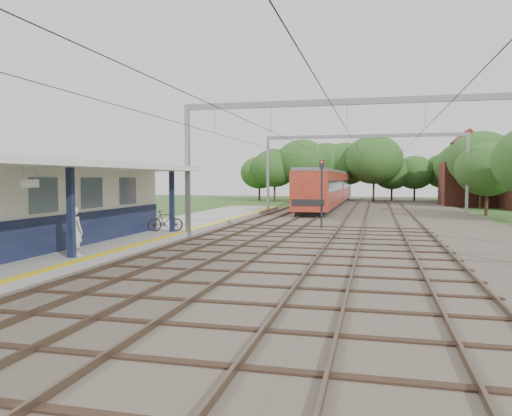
% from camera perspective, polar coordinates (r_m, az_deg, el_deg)
% --- Properties ---
extents(ground, '(160.00, 160.00, 0.00)m').
position_cam_1_polar(ground, '(11.09, -11.92, -13.23)').
color(ground, '#2D4C1E').
rests_on(ground, ground).
extents(ballast_bed, '(18.00, 90.00, 0.10)m').
position_cam_1_polar(ballast_bed, '(39.71, 12.62, -1.19)').
color(ballast_bed, '#473D33').
rests_on(ballast_bed, ground).
extents(platform, '(5.00, 52.00, 0.35)m').
position_cam_1_polar(platform, '(26.67, -13.57, -3.13)').
color(platform, gray).
rests_on(platform, ground).
extents(yellow_stripe, '(0.45, 52.00, 0.01)m').
position_cam_1_polar(yellow_stripe, '(25.71, -9.10, -2.92)').
color(yellow_stripe, yellow).
rests_on(yellow_stripe, platform).
extents(station_building, '(3.41, 18.00, 3.40)m').
position_cam_1_polar(station_building, '(21.39, -25.54, 0.07)').
color(station_building, beige).
rests_on(station_building, platform).
extents(canopy, '(6.40, 20.00, 3.44)m').
position_cam_1_polar(canopy, '(19.90, -24.99, 4.47)').
color(canopy, '#101733').
rests_on(canopy, platform).
extents(rail_tracks, '(11.80, 88.00, 0.15)m').
position_cam_1_polar(rail_tracks, '(39.81, 9.02, -0.96)').
color(rail_tracks, brown).
rests_on(rail_tracks, ballast_bed).
extents(catenary_system, '(17.22, 88.00, 7.00)m').
position_cam_1_polar(catenary_system, '(34.96, 11.60, 7.17)').
color(catenary_system, gray).
rests_on(catenary_system, ground).
extents(tree_band, '(31.72, 30.88, 8.82)m').
position_cam_1_polar(tree_band, '(66.73, 12.92, 4.80)').
color(tree_band, '#382619').
rests_on(tree_band, ground).
extents(house_far, '(8.00, 6.12, 8.66)m').
position_cam_1_polar(house_far, '(62.63, 24.05, 3.15)').
color(house_far, brown).
rests_on(house_far, ground).
extents(person, '(0.75, 0.59, 1.80)m').
position_cam_1_polar(person, '(19.15, -19.96, -2.53)').
color(person, beige).
rests_on(person, platform).
extents(bicycle, '(1.91, 0.96, 1.11)m').
position_cam_1_polar(bicycle, '(26.97, -10.30, -1.47)').
color(bicycle, black).
rests_on(bicycle, platform).
extents(train, '(3.00, 37.34, 3.93)m').
position_cam_1_polar(train, '(57.39, 8.43, 2.37)').
color(train, black).
rests_on(train, ballast_bed).
extents(signal_post, '(0.32, 0.29, 4.29)m').
position_cam_1_polar(signal_post, '(31.03, 7.52, 2.48)').
color(signal_post, black).
rests_on(signal_post, ground).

